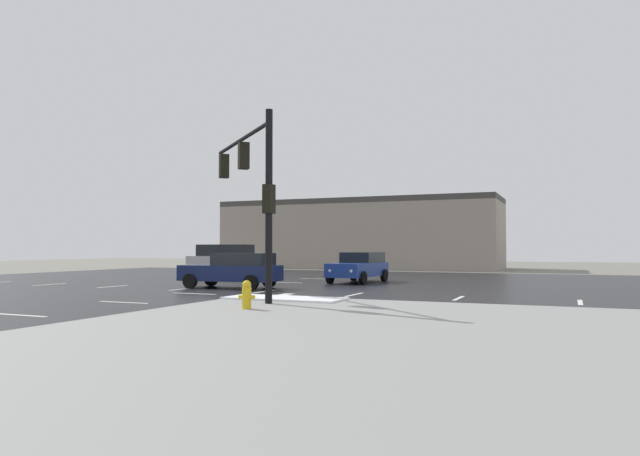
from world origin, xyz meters
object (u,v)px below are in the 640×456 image
at_px(sedan_blue, 359,266).
at_px(fire_hydrant, 247,295).
at_px(suv_silver, 225,259).
at_px(traffic_signal_mast, 252,178).
at_px(sedan_navy, 234,270).

bearing_deg(sedan_blue, fire_hydrant, 10.55).
bearing_deg(sedan_blue, suv_silver, -104.79).
height_order(fire_hydrant, suv_silver, suv_silver).
bearing_deg(traffic_signal_mast, suv_silver, -11.42).
relative_size(traffic_signal_mast, fire_hydrant, 7.53).
bearing_deg(fire_hydrant, sedan_navy, 123.63).
xyz_separation_m(suv_silver, sedan_navy, (6.69, -9.84, -0.24)).
xyz_separation_m(traffic_signal_mast, sedan_navy, (-4.21, 5.69, -3.33)).
relative_size(traffic_signal_mast, suv_silver, 1.23).
bearing_deg(traffic_signal_mast, sedan_navy, -10.02).
bearing_deg(suv_silver, traffic_signal_mast, -56.26).
relative_size(traffic_signal_mast, sedan_navy, 1.30).
relative_size(fire_hydrant, suv_silver, 0.16).
distance_m(traffic_signal_mast, suv_silver, 19.23).
height_order(suv_silver, sedan_navy, suv_silver).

